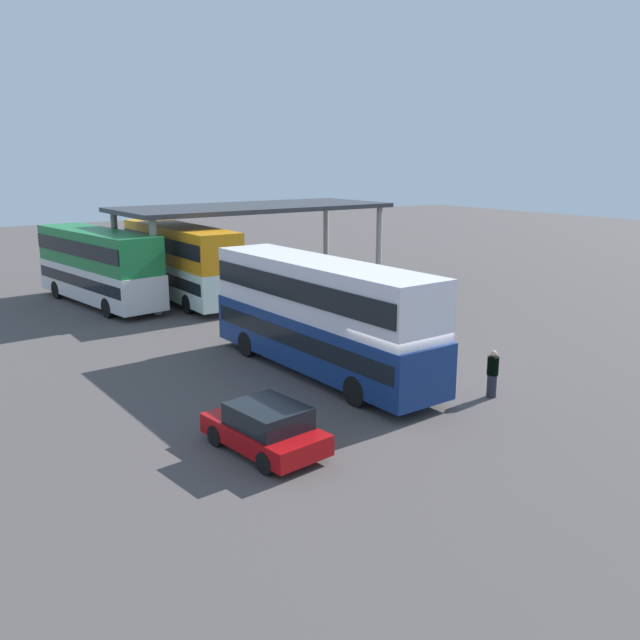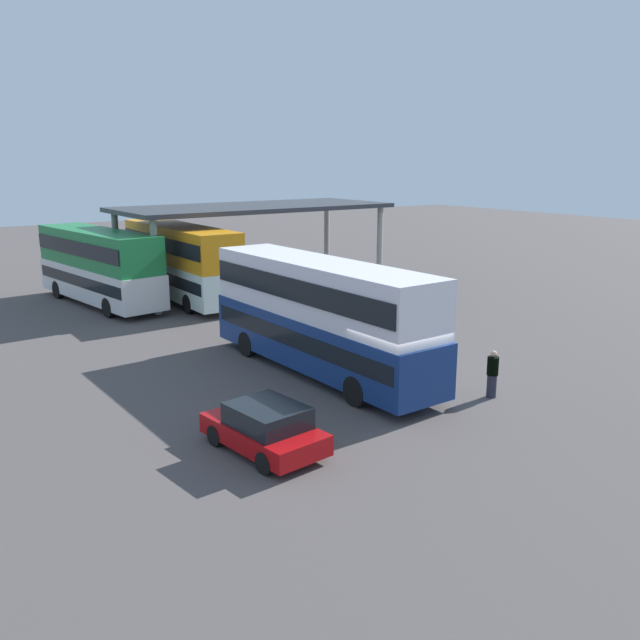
% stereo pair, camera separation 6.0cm
% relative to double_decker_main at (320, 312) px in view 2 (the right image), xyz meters
% --- Properties ---
extents(ground_plane, '(140.00, 140.00, 0.00)m').
position_rel_double_decker_main_xyz_m(ground_plane, '(0.06, -4.35, -2.28)').
color(ground_plane, '#4C4645').
extents(double_decker_main, '(2.78, 11.14, 4.16)m').
position_rel_double_decker_main_xyz_m(double_decker_main, '(0.00, 0.00, 0.00)').
color(double_decker_main, navy).
rests_on(double_decker_main, ground_plane).
extents(parked_hatchback, '(2.21, 3.83, 1.35)m').
position_rel_double_decker_main_xyz_m(parked_hatchback, '(-5.05, -4.78, -1.61)').
color(parked_hatchback, '#AA0C0F').
rests_on(parked_hatchback, ground_plane).
extents(double_decker_near_canopy, '(3.90, 10.56, 4.02)m').
position_rel_double_decker_main_xyz_m(double_decker_near_canopy, '(-3.09, 16.50, -0.07)').
color(double_decker_near_canopy, silver).
rests_on(double_decker_near_canopy, ground_plane).
extents(double_decker_mid_row, '(2.51, 11.00, 4.15)m').
position_rel_double_decker_main_xyz_m(double_decker_mid_row, '(0.99, 15.14, -0.00)').
color(double_decker_mid_row, white).
rests_on(double_decker_mid_row, ground_plane).
extents(depot_canopy, '(16.17, 7.22, 5.05)m').
position_rel_double_decker_main_xyz_m(depot_canopy, '(5.91, 15.50, 2.43)').
color(depot_canopy, '#33353A').
rests_on(depot_canopy, ground_plane).
extents(pedestrian_waiting, '(0.38, 0.38, 1.60)m').
position_rel_double_decker_main_xyz_m(pedestrian_waiting, '(3.22, -5.36, -1.49)').
color(pedestrian_waiting, '#262633').
rests_on(pedestrian_waiting, ground_plane).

